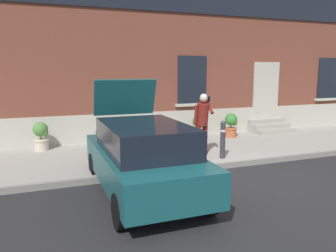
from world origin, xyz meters
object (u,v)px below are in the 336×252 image
Objects in this scene: bollard_far_left at (99,148)px; person_on_phone at (202,120)px; planter_olive at (126,131)px; bollard_near_person at (223,138)px; planter_terracotta at (231,125)px; planter_charcoal at (199,127)px; hatchback_car_teal at (143,156)px; planter_cream at (41,136)px.

person_on_phone is (3.02, 0.61, 0.44)m from bollard_far_left.
planter_olive is at bearing 64.09° from bollard_far_left.
planter_terracotta is at bearing 54.41° from bollard_near_person.
planter_charcoal and planter_terracotta have the same top height.
bollard_far_left is at bearing 176.55° from person_on_phone.
bollard_far_left is 5.70m from planter_terracotta.
hatchback_car_teal reaches higher than bollard_far_left.
hatchback_car_teal reaches higher than person_on_phone.
person_on_phone is at bearing 118.27° from bollard_near_person.
planter_cream is at bearing 149.43° from bollard_near_person.
bollard_far_left is at bearing 115.06° from hatchback_car_teal.
bollard_near_person is 5.39m from planter_cream.
planter_olive is 2.58m from planter_charcoal.
planter_charcoal is at bearing -2.75° from planter_olive.
hatchback_car_teal is at bearing -154.17° from person_on_phone.
bollard_near_person reaches higher than planter_terracotta.
bollard_near_person is 3.35m from planter_olive.
planter_cream is at bearing 177.48° from planter_charcoal.
bollard_far_left is 0.60× the size of person_on_phone.
planter_charcoal is at bearing 178.81° from planter_terracotta.
planter_terracotta is at bearing -1.19° from planter_charcoal.
planter_cream is 5.15m from planter_charcoal.
bollard_far_left is 3.03m from planter_cream.
planter_cream is 1.00× the size of planter_olive.
bollard_near_person is 1.22× the size of planter_cream.
person_on_phone is at bearing -49.41° from planter_olive.
hatchback_car_teal is at bearing -138.83° from planter_terracotta.
planter_charcoal is (2.57, -0.12, 0.00)m from planter_olive.
bollard_near_person reaches higher than planter_cream.
planter_charcoal is at bearing 51.43° from person_on_phone.
planter_terracotta is (1.27, -0.03, 0.00)m from planter_charcoal.
bollard_far_left is at bearing -146.89° from planter_charcoal.
planter_olive is (1.28, 2.64, -0.11)m from bollard_far_left.
bollard_near_person is 0.60× the size of person_on_phone.
planter_cream and planter_terracotta have the same top height.
planter_olive is (2.57, -0.10, 0.00)m from planter_cream.
person_on_phone reaches higher than planter_olive.
planter_cream is at bearing 177.71° from planter_olive.
planter_terracotta is at bearing -2.24° from planter_olive.
bollard_far_left is 1.22× the size of planter_terracotta.
hatchback_car_teal is 3.89× the size of bollard_near_person.
planter_terracotta is at bearing 26.82° from person_on_phone.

